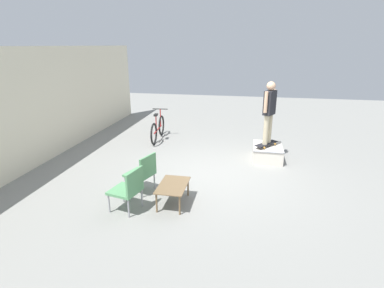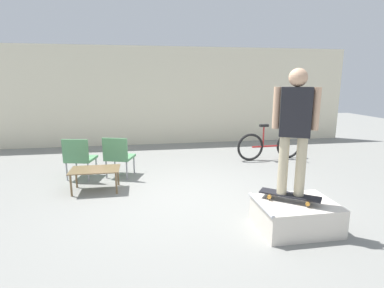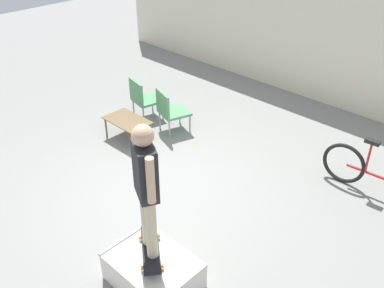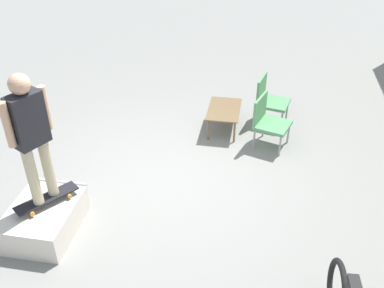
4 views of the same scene
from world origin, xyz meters
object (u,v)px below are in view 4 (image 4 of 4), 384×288
Objects in this scene: skateboard_on_ramp at (47,198)px; patio_chair_right at (268,120)px; person_skater at (30,131)px; patio_chair_left at (269,98)px; coffee_table at (224,111)px; skate_ramp_box at (45,219)px.

skateboard_on_ramp is 3.61m from patio_chair_right.
person_skater is 4.29m from patio_chair_left.
coffee_table is at bearing 82.25° from patio_chair_right.
skate_ramp_box is at bearing 151.11° from patio_chair_right.
person_skater reaches higher than skate_ramp_box.
patio_chair_right is (0.78, 0.00, 0.00)m from patio_chair_left.
person_skater is at bearing 150.71° from patio_chair_right.
skate_ramp_box is 1.22× the size of patio_chair_right.
skate_ramp_box is 0.29m from skateboard_on_ramp.
patio_chair_left is 1.00× the size of patio_chair_right.
patio_chair_left is (-3.22, 2.65, 0.01)m from skateboard_on_ramp.
coffee_table is 0.86m from patio_chair_left.
skate_ramp_box is 3.71m from patio_chair_right.
skate_ramp_box is at bearing -34.02° from coffee_table.
skateboard_on_ramp is at bearing 148.80° from skate_ramp_box.
skateboard_on_ramp is 0.87× the size of coffee_table.
coffee_table is 1.01× the size of patio_chair_right.
person_skater reaches higher than skateboard_on_ramp.
skateboard_on_ramp is at bearing 27.30° from person_skater.
skateboard_on_ramp is 0.88× the size of patio_chair_right.
person_skater is (-0.08, 0.05, 1.26)m from skate_ramp_box.
skate_ramp_box is 1.26m from person_skater.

